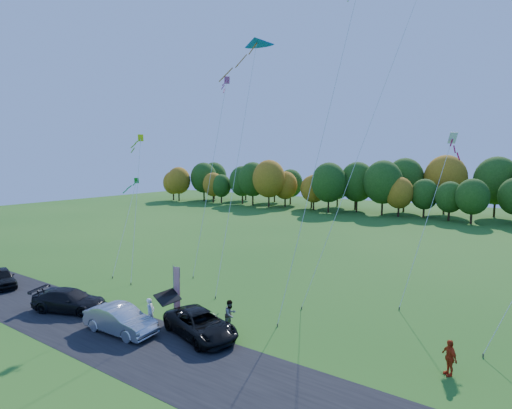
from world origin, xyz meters
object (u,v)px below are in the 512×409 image
Objects in this scene: person_east at (449,357)px; feather_flag at (176,287)px; black_suv at (200,324)px; silver_sedan at (120,320)px.

person_east is 15.83m from feather_flag.
feather_flag is (-15.56, -2.62, 1.31)m from person_east.
silver_sedan reaches higher than black_suv.
black_suv is 1.10× the size of silver_sedan.
feather_flag reaches higher than silver_sedan.
black_suv is 3.33m from feather_flag.
black_suv is at bearing -64.98° from silver_sedan.
person_east is at bearing -57.74° from black_suv.
silver_sedan is 2.76× the size of person_east.
silver_sedan is at bearing -114.16° from feather_flag.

